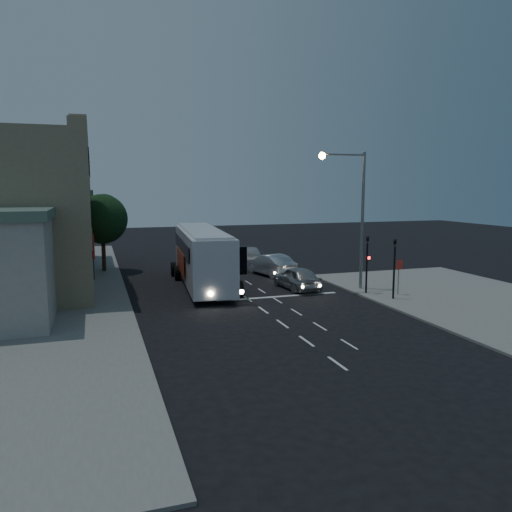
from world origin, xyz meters
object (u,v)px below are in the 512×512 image
object	(u,v)px
car_sedan_b	(249,255)
streetlight	(354,205)
tour_bus	(202,255)
regulatory_sign	(399,271)
traffic_signal_side	(394,261)
car_suv	(297,278)
street_tree	(102,217)
traffic_signal_main	(367,257)
car_sedan_a	(270,265)

from	to	relation	value
car_sedan_b	streetlight	world-z (taller)	streetlight
tour_bus	regulatory_sign	distance (m)	13.22
traffic_signal_side	regulatory_sign	world-z (taller)	traffic_signal_side
tour_bus	car_suv	bearing A→B (deg)	-23.77
car_suv	regulatory_sign	world-z (taller)	regulatory_sign
streetlight	street_tree	size ratio (longest dim) A/B	1.45
traffic_signal_main	regulatory_sign	world-z (taller)	traffic_signal_main
tour_bus	traffic_signal_main	size ratio (longest dim) A/B	3.21
car_suv	car_sedan_b	size ratio (longest dim) A/B	0.84
car_sedan_b	street_tree	world-z (taller)	street_tree
streetlight	tour_bus	bearing A→B (deg)	152.29
car_sedan_a	streetlight	world-z (taller)	streetlight
car_suv	car_sedan_a	bearing A→B (deg)	-94.68
tour_bus	streetlight	distance (m)	10.88
car_sedan_b	traffic_signal_side	xyz separation A→B (m)	(4.07, -16.46, 1.62)
tour_bus	car_sedan_a	bearing A→B (deg)	27.63
car_sedan_a	regulatory_sign	size ratio (longest dim) A/B	2.31
car_suv	streetlight	bearing A→B (deg)	150.28
car_sedan_a	streetlight	distance (m)	9.32
tour_bus	street_tree	bearing A→B (deg)	133.64
car_sedan_b	tour_bus	bearing A→B (deg)	66.64
traffic_signal_main	streetlight	xyz separation A→B (m)	(-0.26, 1.42, 3.31)
street_tree	car_sedan_a	bearing A→B (deg)	-24.27
car_sedan_a	traffic_signal_side	bearing A→B (deg)	97.70
tour_bus	traffic_signal_side	world-z (taller)	traffic_signal_side
traffic_signal_main	street_tree	xyz separation A→B (m)	(-15.81, 14.25, 2.08)
traffic_signal_side	tour_bus	bearing A→B (deg)	140.87
car_suv	car_sedan_a	world-z (taller)	car_sedan_a
car_sedan_a	car_sedan_b	xyz separation A→B (m)	(0.08, 5.81, -0.04)
car_suv	street_tree	world-z (taller)	street_tree
car_sedan_a	traffic_signal_side	size ratio (longest dim) A/B	1.24
traffic_signal_main	streetlight	size ratio (longest dim) A/B	0.46
car_suv	street_tree	size ratio (longest dim) A/B	0.74
car_sedan_a	car_sedan_b	bearing A→B (deg)	-104.41
regulatory_sign	street_tree	bearing A→B (deg)	138.92
traffic_signal_side	street_tree	distance (m)	23.24
traffic_signal_main	traffic_signal_side	distance (m)	2.10
car_sedan_a	traffic_signal_main	distance (m)	9.47
regulatory_sign	streetlight	distance (m)	5.18
tour_bus	traffic_signal_side	distance (m)	12.97
car_sedan_a	streetlight	bearing A→B (deg)	100.18
traffic_signal_side	street_tree	bearing A→B (deg)	135.50
tour_bus	car_suv	distance (m)	6.77
car_suv	street_tree	xyz separation A→B (m)	(-12.27, 11.22, 3.71)
traffic_signal_main	regulatory_sign	distance (m)	2.14
car_suv	traffic_signal_main	size ratio (longest dim) A/B	1.12
traffic_signal_side	car_suv	bearing A→B (deg)	130.31
tour_bus	car_sedan_b	size ratio (longest dim) A/B	2.40
traffic_signal_side	streetlight	bearing A→B (deg)	105.70
tour_bus	regulatory_sign	size ratio (longest dim) A/B	5.99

